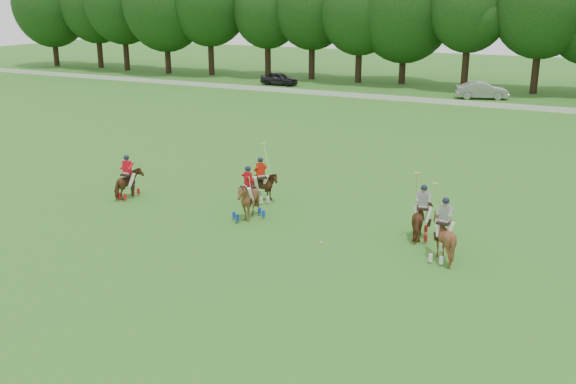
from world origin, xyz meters
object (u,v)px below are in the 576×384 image
at_px(car_left, 279,79).
at_px(polo_red_c, 248,200).
at_px(car_mid, 482,91).
at_px(polo_red_b, 261,186).
at_px(polo_red_a, 128,183).
at_px(polo_ball, 321,242).
at_px(polo_stripe_b, 443,237).
at_px(polo_stripe_a, 422,219).

xyz_separation_m(car_left, polo_red_c, (18.34, -38.53, 0.17)).
height_order(car_left, car_mid, car_mid).
bearing_deg(polo_red_b, polo_red_a, -158.22).
xyz_separation_m(polo_red_a, polo_ball, (10.48, -1.29, -0.69)).
relative_size(polo_stripe_b, polo_ball, 32.16).
relative_size(polo_red_b, polo_stripe_a, 0.97).
bearing_deg(car_left, car_mid, -89.74).
height_order(polo_red_a, polo_red_c, polo_red_c).
bearing_deg(polo_stripe_b, polo_red_a, 177.20).
distance_m(polo_red_a, polo_ball, 10.58).
xyz_separation_m(polo_red_a, polo_stripe_a, (13.80, 1.00, 0.05)).
distance_m(polo_red_b, polo_stripe_b, 9.70).
bearing_deg(polo_ball, car_left, 119.23).
relative_size(polo_red_a, polo_red_c, 0.89).
xyz_separation_m(polo_stripe_b, polo_ball, (-4.56, -0.56, -0.81)).
bearing_deg(polo_red_a, car_mid, 76.39).
bearing_deg(polo_ball, car_mid, 91.69).
relative_size(polo_red_a, polo_ball, 23.22).
bearing_deg(polo_stripe_b, polo_red_c, 175.65).
relative_size(polo_red_b, polo_stripe_b, 0.91).
bearing_deg(polo_ball, polo_red_c, 162.89).
height_order(polo_red_c, polo_ball, polo_red_c).
height_order(polo_red_a, polo_stripe_b, polo_stripe_b).
bearing_deg(car_mid, polo_stripe_b, 169.72).
height_order(car_left, polo_red_c, polo_red_c).
distance_m(car_mid, polo_red_b, 36.28).
bearing_deg(car_left, polo_stripe_b, -145.37).
bearing_deg(polo_red_c, car_mid, 85.94).
relative_size(polo_stripe_a, polo_stripe_b, 0.95).
distance_m(car_left, polo_stripe_b, 47.47).
distance_m(car_left, polo_red_b, 40.17).
distance_m(car_left, polo_red_a, 40.20).
relative_size(polo_red_c, polo_stripe_a, 0.86).
bearing_deg(polo_ball, polo_red_a, 172.97).
bearing_deg(polo_stripe_a, polo_red_c, -171.45).
bearing_deg(car_left, polo_ball, -150.50).
bearing_deg(polo_stripe_b, car_left, 124.37).
relative_size(car_left, polo_stripe_a, 1.46).
distance_m(polo_red_a, polo_red_c, 6.58).
distance_m(car_mid, polo_red_c, 38.63).
bearing_deg(polo_red_b, car_mid, 84.51).
bearing_deg(polo_red_b, polo_stripe_a, -9.53).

